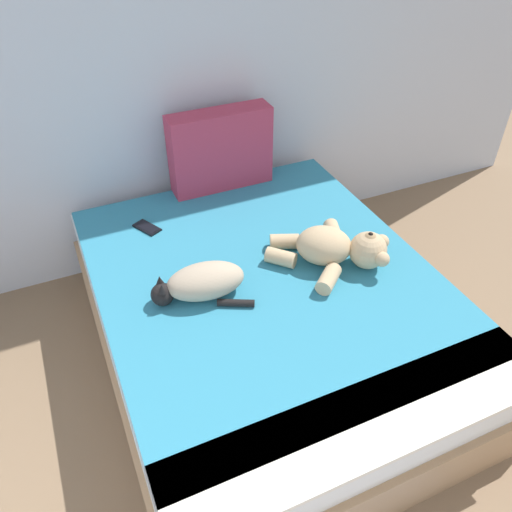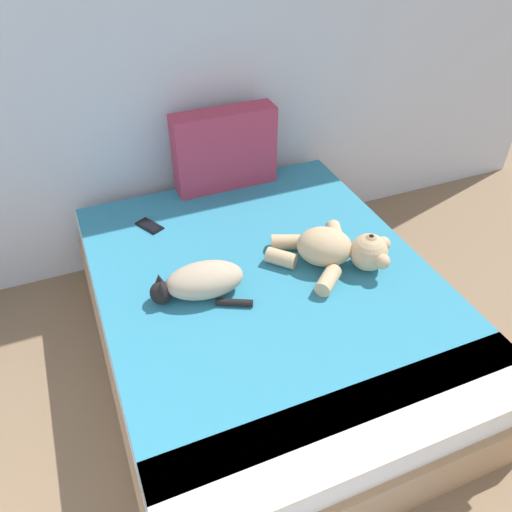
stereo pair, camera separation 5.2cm
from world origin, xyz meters
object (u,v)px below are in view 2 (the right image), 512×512
cat (200,282)px  teddy_bear (337,249)px  bed (268,318)px  patterned_cushion (225,149)px  cell_phone (149,226)px

cat → teddy_bear: 0.65m
bed → cat: cat is taller
patterned_cushion → cat: 0.94m
patterned_cushion → cell_phone: patterned_cushion is taller
bed → patterned_cushion: patterned_cushion is taller
patterned_cushion → cat: bearing=-116.5°
cell_phone → bed: bearing=-56.5°
teddy_bear → patterned_cushion: bearing=105.2°
cat → teddy_bear: (0.65, -0.04, 0.01)m
patterned_cushion → cell_phone: 0.61m
cat → cell_phone: size_ratio=2.54×
bed → cat: 0.45m
cat → cell_phone: (-0.10, 0.59, -0.07)m
cell_phone → teddy_bear: bearing=-39.9°
cat → bed: bearing=-5.1°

